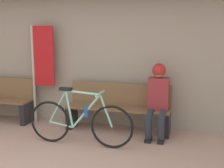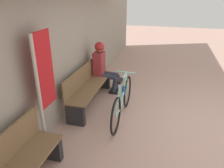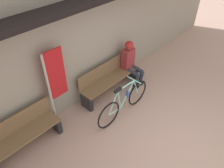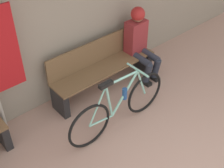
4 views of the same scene
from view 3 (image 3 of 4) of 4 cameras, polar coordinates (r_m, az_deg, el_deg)
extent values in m
plane|color=tan|center=(4.79, 16.43, -17.37)|extent=(24.00, 24.00, 0.00)
cube|color=#9E9384|center=(4.97, -8.08, 11.35)|extent=(12.00, 0.12, 3.20)
cube|color=black|center=(4.42, -6.66, 20.59)|extent=(6.60, 0.44, 0.12)
cube|color=brown|center=(5.66, -0.22, 1.34)|extent=(1.83, 0.42, 0.03)
cube|color=brown|center=(5.64, -1.67, 3.90)|extent=(1.83, 0.03, 0.40)
cube|color=#232326|center=(5.35, -6.58, -4.63)|extent=(0.10, 0.36, 0.40)
cube|color=#232326|center=(6.32, 5.17, 3.26)|extent=(0.10, 0.36, 0.40)
torus|color=black|center=(4.83, -0.88, -8.16)|extent=(0.67, 0.04, 0.67)
torus|color=black|center=(5.40, 6.66, -2.30)|extent=(0.67, 0.04, 0.67)
cylinder|color=#93DBCC|center=(4.79, 3.72, -0.44)|extent=(0.55, 0.03, 0.07)
cylinder|color=#93DBCC|center=(5.01, 3.96, -2.73)|extent=(0.48, 0.03, 0.57)
cylinder|color=#93DBCC|center=(4.84, 1.86, -4.17)|extent=(0.14, 0.03, 0.58)
cylinder|color=#93DBCC|center=(4.95, 0.69, -7.19)|extent=(0.39, 0.03, 0.09)
cylinder|color=#93DBCC|center=(4.71, 0.30, -5.08)|extent=(0.31, 0.02, 0.53)
cylinder|color=#93DBCC|center=(5.18, 6.23, -0.77)|extent=(0.21, 0.03, 0.50)
cube|color=black|center=(4.60, 1.52, -1.63)|extent=(0.20, 0.07, 0.05)
cylinder|color=#93DBCC|center=(4.96, 5.78, 1.07)|extent=(0.03, 0.40, 0.03)
cylinder|color=#235199|center=(5.01, 3.96, -2.73)|extent=(0.07, 0.07, 0.17)
cylinder|color=#2D3342|center=(5.92, 5.23, 3.15)|extent=(0.11, 0.41, 0.13)
cylinder|color=#2D3342|center=(5.95, 6.41, 1.00)|extent=(0.11, 0.17, 0.38)
cube|color=black|center=(6.09, 6.05, -0.42)|extent=(0.10, 0.22, 0.06)
cylinder|color=#2D3342|center=(6.05, 6.42, 3.95)|extent=(0.11, 0.41, 0.13)
cylinder|color=#2D3342|center=(6.08, 7.57, 1.84)|extent=(0.11, 0.17, 0.38)
cube|color=black|center=(6.22, 7.20, 0.44)|extent=(0.10, 0.22, 0.06)
cube|color=maroon|center=(5.95, 4.17, 6.72)|extent=(0.34, 0.22, 0.55)
sphere|color=#9E7556|center=(5.75, 4.50, 9.81)|extent=(0.20, 0.20, 0.20)
sphere|color=#B22323|center=(5.74, 4.52, 10.07)|extent=(0.23, 0.23, 0.23)
cube|color=brown|center=(4.68, -22.48, -12.64)|extent=(1.57, 0.42, 0.03)
cube|color=brown|center=(4.66, -24.27, -9.55)|extent=(1.57, 0.03, 0.40)
cube|color=#232326|center=(5.01, -14.60, -9.85)|extent=(0.10, 0.36, 0.40)
cylinder|color=#B7B2A8|center=(4.64, -15.86, -2.33)|extent=(0.05, 0.05, 1.84)
cube|color=red|center=(4.50, -14.32, 2.51)|extent=(0.40, 0.02, 1.11)
camera|label=1|loc=(5.40, 58.63, -4.12)|focal=50.00mm
camera|label=2|loc=(2.30, -51.38, -22.63)|focal=35.00mm
camera|label=4|loc=(0.93, 34.09, -8.24)|focal=50.00mm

